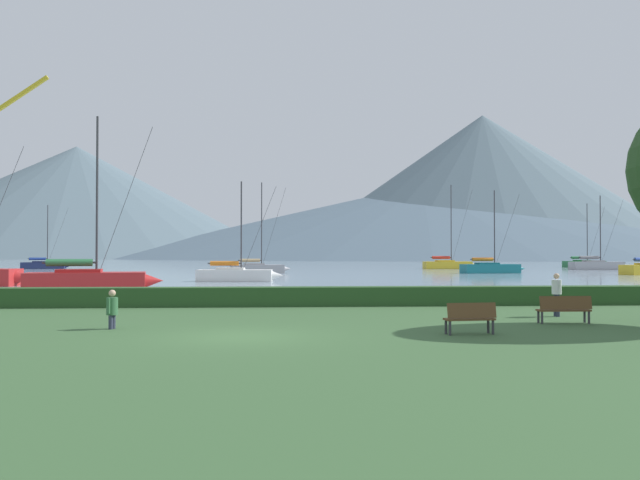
{
  "coord_description": "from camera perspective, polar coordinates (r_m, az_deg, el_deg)",
  "views": [
    {
      "loc": [
        1.08,
        -19.3,
        2.43
      ],
      "look_at": [
        6.2,
        62.21,
        4.01
      ],
      "focal_mm": 37.18,
      "sensor_mm": 36.0,
      "label": 1
    }
  ],
  "objects": [
    {
      "name": "sailboat_slip_8",
      "position": [
        56.62,
        -7.24,
        -2.95
      ],
      "size": [
        7.34,
        2.46,
        8.5
      ],
      "rotation": [
        0.0,
        0.0,
        -0.05
      ],
      "color": "white",
      "rests_on": "harbor_water"
    },
    {
      "name": "ground_plane",
      "position": [
        19.48,
        -6.82,
        -8.27
      ],
      "size": [
        1000.0,
        1000.0,
        0.0
      ],
      "primitive_type": "plane",
      "color": "#385B33"
    },
    {
      "name": "sailboat_slip_2",
      "position": [
        81.45,
        14.5,
        -2.32
      ],
      "size": [
        8.01,
        3.1,
        9.89
      ],
      "rotation": [
        0.0,
        0.0,
        0.12
      ],
      "color": "#19707A",
      "rests_on": "harbor_water"
    },
    {
      "name": "sailboat_slip_3",
      "position": [
        102.74,
        22.75,
        -1.99
      ],
      "size": [
        8.39,
        2.62,
        10.63
      ],
      "rotation": [
        0.0,
        0.0,
        -0.02
      ],
      "color": "#9E9EA3",
      "rests_on": "harbor_water"
    },
    {
      "name": "sailboat_slip_11",
      "position": [
        79.48,
        -5.36,
        -2.41
      ],
      "size": [
        7.41,
        3.32,
        10.87
      ],
      "rotation": [
        0.0,
        0.0,
        0.19
      ],
      "color": "#9E9EA3",
      "rests_on": "harbor_water"
    },
    {
      "name": "distant_hill_far_shoulder",
      "position": [
        456.16,
        -24.94,
        1.14
      ],
      "size": [
        262.57,
        262.57,
        38.95
      ],
      "primitive_type": "cone",
      "color": "#4C6070",
      "rests_on": "ground_plane"
    },
    {
      "name": "sailboat_slip_4",
      "position": [
        101.81,
        10.97,
        -2.06
      ],
      "size": [
        8.23,
        2.66,
        12.68
      ],
      "rotation": [
        0.0,
        0.0,
        0.03
      ],
      "color": "gold",
      "rests_on": "harbor_water"
    },
    {
      "name": "sailboat_slip_1",
      "position": [
        45.4,
        -19.33,
        -3.21
      ],
      "size": [
        8.72,
        3.77,
        11.32
      ],
      "rotation": [
        0.0,
        0.0,
        0.17
      ],
      "color": "red",
      "rests_on": "harbor_water"
    },
    {
      "name": "park_bench_under_tree",
      "position": [
        24.32,
        20.29,
        -5.51
      ],
      "size": [
        1.8,
        0.49,
        0.95
      ],
      "rotation": [
        0.0,
        0.0,
        -0.01
      ],
      "color": "brown",
      "rests_on": "ground_plane"
    },
    {
      "name": "harbor_water",
      "position": [
        156.32,
        -3.99,
        -2.0
      ],
      "size": [
        320.0,
        246.0,
        0.0
      ],
      "primitive_type": "cube",
      "color": "#8499A8",
      "rests_on": "ground_plane"
    },
    {
      "name": "person_standing_walker",
      "position": [
        26.87,
        19.69,
        -4.15
      ],
      "size": [
        0.36,
        0.57,
        1.65
      ],
      "rotation": [
        0.0,
        0.0,
        0.11
      ],
      "color": "#2D3347",
      "rests_on": "ground_plane"
    },
    {
      "name": "distant_hill_central_peak",
      "position": [
        343.62,
        8.78,
        1.61
      ],
      "size": [
        320.9,
        320.9,
        37.33
      ],
      "primitive_type": "cone",
      "color": "#4C6070",
      "rests_on": "ground_plane"
    },
    {
      "name": "park_bench_near_path",
      "position": [
        20.29,
        12.81,
        -6.46
      ],
      "size": [
        1.55,
        0.64,
        0.95
      ],
      "rotation": [
        0.0,
        0.0,
        0.11
      ],
      "color": "brown",
      "rests_on": "ground_plane"
    },
    {
      "name": "person_seated_viewer",
      "position": [
        22.22,
        -17.46,
        -5.56
      ],
      "size": [
        0.36,
        0.56,
        1.25
      ],
      "rotation": [
        0.0,
        0.0,
        -0.2
      ],
      "color": "#2D3347",
      "rests_on": "ground_plane"
    },
    {
      "name": "hedge_line",
      "position": [
        30.38,
        -5.65,
        -4.87
      ],
      "size": [
        80.0,
        1.2,
        0.87
      ],
      "primitive_type": "cube",
      "color": "#284C23",
      "rests_on": "ground_plane"
    },
    {
      "name": "distant_hill_east_ridge",
      "position": [
        364.5,
        -20.24,
        3.1
      ],
      "size": [
        217.3,
        217.3,
        57.44
      ],
      "primitive_type": "cone",
      "color": "slate",
      "rests_on": "ground_plane"
    },
    {
      "name": "sailboat_slip_7",
      "position": [
        119.18,
        21.83,
        -1.88
      ],
      "size": [
        7.77,
        2.51,
        10.71
      ],
      "rotation": [
        0.0,
        0.0,
        0.03
      ],
      "color": "#236B38",
      "rests_on": "harbor_water"
    },
    {
      "name": "sailboat_slip_6",
      "position": [
        109.08,
        -22.64,
        -1.98
      ],
      "size": [
        7.36,
        3.04,
        9.73
      ],
      "rotation": [
        0.0,
        0.0,
        0.15
      ],
      "color": "navy",
      "rests_on": "harbor_water"
    },
    {
      "name": "distant_hill_west_ridge",
      "position": [
        346.92,
        13.83,
        4.51
      ],
      "size": [
        208.22,
        208.22,
        72.41
      ],
      "primitive_type": "cone",
      "color": "slate",
      "rests_on": "ground_plane"
    }
  ]
}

